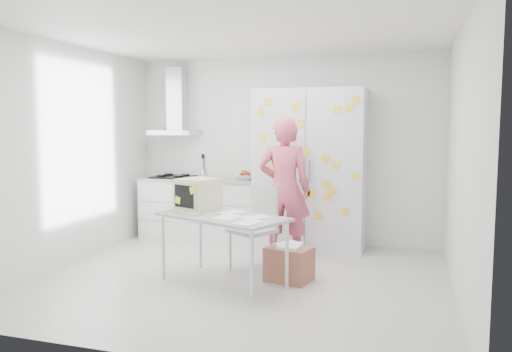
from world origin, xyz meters
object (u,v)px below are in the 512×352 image
(chair, at_px, (257,223))
(cardboard_box, at_px, (289,263))
(person, at_px, (284,189))
(desk, at_px, (206,204))

(chair, height_order, cardboard_box, chair)
(person, bearing_deg, chair, 63.61)
(desk, xyz_separation_m, cardboard_box, (0.90, 0.19, -0.65))
(desk, height_order, chair, desk)
(cardboard_box, bearing_deg, desk, -168.28)
(chair, xyz_separation_m, cardboard_box, (0.46, -0.30, -0.37))
(desk, distance_m, cardboard_box, 1.12)
(person, xyz_separation_m, chair, (-0.20, -0.54, -0.34))
(desk, bearing_deg, person, 80.64)
(chair, bearing_deg, person, 99.08)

